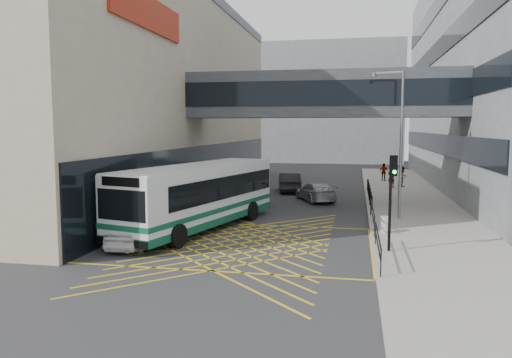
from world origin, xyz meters
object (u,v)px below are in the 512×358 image
Objects in this scene: street_lamp at (398,135)px; pedestrian_a at (391,177)px; car_silver at (316,191)px; pedestrian_c at (384,172)px; bus at (200,195)px; traffic_light at (392,189)px; car_white at (135,232)px; pedestrian_b at (403,177)px; car_dark at (289,182)px; litter_bin at (386,224)px.

pedestrian_a is (0.73, 15.05, -3.83)m from street_lamp.
pedestrian_c is (5.53, 13.61, 0.29)m from car_silver.
traffic_light is (9.49, -3.69, 0.98)m from bus.
car_white is at bearing 42.15° from car_silver.
pedestrian_b is at bearing -151.83° from car_silver.
street_lamp is at bearing -148.37° from car_white.
street_lamp is 16.13m from pedestrian_b.
car_dark is 5.64m from car_silver.
car_white is 15.45m from street_lamp.
pedestrian_c is at bearing 87.21° from litter_bin.
bus is at bearing 137.04° from traffic_light.
litter_bin is 24.61m from pedestrian_c.
street_lamp is at bearing 112.49° from car_dark.
bus is 2.90× the size of car_white.
traffic_light is at bearing 179.11° from car_white.
street_lamp is at bearing 79.13° from litter_bin.
car_white is at bearing 67.40° from car_dark.
car_dark is 17.42m from litter_bin.
pedestrian_c reaches higher than car_silver.
pedestrian_a is 5.34m from pedestrian_c.
car_silver is at bearing 144.31° from street_lamp.
traffic_light is 2.23× the size of pedestrian_a.
litter_bin is 0.46× the size of pedestrian_b.
car_white is at bearing 31.26° from pedestrian_a.
pedestrian_a is (11.06, 19.42, -0.75)m from bus.
pedestrian_c is (-1.34, 4.81, -0.03)m from pedestrian_b.
pedestrian_a reaches higher than pedestrian_c.
pedestrian_b reaches higher than pedestrian_c.
traffic_light is (4.31, -14.83, 2.08)m from car_silver.
litter_bin is (9.52, 0.17, -1.26)m from bus.
street_lamp is (5.14, -6.77, 4.18)m from car_silver.
street_lamp is 10.31× the size of litter_bin.
car_white is 2.43× the size of pedestrian_b.
pedestrian_a reaches higher than car_white.
street_lamp is at bearing 107.43° from pedestrian_c.
pedestrian_b is at bearing 62.09° from traffic_light.
street_lamp is 4.72× the size of pedestrian_b.
bus is at bearing -162.40° from pedestrian_b.
litter_bin is at bearing -83.75° from street_lamp.
car_silver is 14.69m from pedestrian_c.
bus is 2.46× the size of car_dark.
pedestrian_b reaches higher than car_dark.
bus is 10.23m from traffic_light.
pedestrian_a reaches higher than pedestrian_b.
litter_bin is at bearing 87.69° from car_silver.
car_dark is 10.17m from pedestrian_b.
car_dark is (2.61, 16.16, -1.03)m from bus.
car_silver is 5.76× the size of litter_bin.
litter_bin is at bearing 15.50° from bus.
pedestrian_a is (5.87, 8.28, 0.35)m from car_silver.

